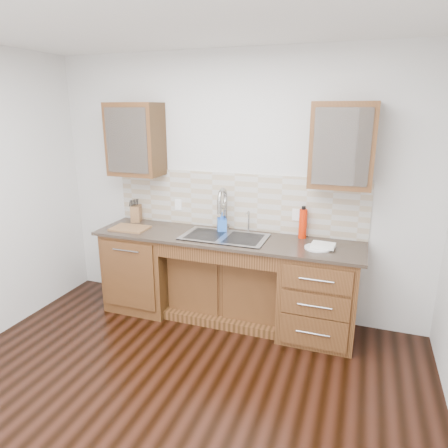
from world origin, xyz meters
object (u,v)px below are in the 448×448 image
(soap_bottle, at_px, (222,222))
(knife_block, at_px, (136,213))
(plate, at_px, (318,248))
(cutting_board, at_px, (130,228))
(water_bottle, at_px, (303,224))

(soap_bottle, relative_size, knife_block, 1.15)
(plate, distance_m, cutting_board, 1.96)
(knife_block, height_order, cutting_board, knife_block)
(soap_bottle, distance_m, water_bottle, 0.82)
(plate, height_order, knife_block, knife_block)
(soap_bottle, height_order, knife_block, soap_bottle)
(water_bottle, distance_m, knife_block, 1.87)
(knife_block, bearing_deg, plate, -25.20)
(soap_bottle, distance_m, plate, 1.03)
(knife_block, bearing_deg, soap_bottle, -21.12)
(plate, bearing_deg, knife_block, 172.74)
(soap_bottle, xyz_separation_m, knife_block, (-1.05, 0.06, -0.01))
(knife_block, bearing_deg, water_bottle, -17.71)
(plate, bearing_deg, water_bottle, 124.63)
(water_bottle, relative_size, knife_block, 1.62)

